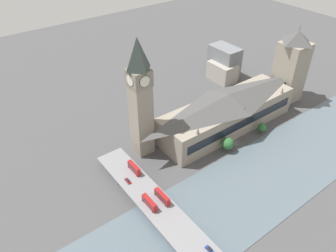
{
  "coord_description": "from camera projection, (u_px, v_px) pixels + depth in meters",
  "views": [
    {
      "loc": [
        -110.43,
        140.23,
        140.87
      ],
      "look_at": [
        23.3,
        40.08,
        18.47
      ],
      "focal_mm": 35.0,
      "sensor_mm": 36.0,
      "label": 1
    }
  ],
  "objects": [
    {
      "name": "car_southbound_lead",
      "position": [
        209.0,
        249.0,
        150.35
      ],
      "size": [
        4.49,
        1.92,
        1.29
      ],
      "color": "navy",
      "rests_on": "road_bridge"
    },
    {
      "name": "ground_plane",
      "position": [
        236.0,
        143.0,
        222.36
      ],
      "size": [
        600.0,
        600.0,
        0.0
      ],
      "primitive_type": "plane",
      "color": "#4C4C4F"
    },
    {
      "name": "city_block_west",
      "position": [
        224.0,
        62.0,
        293.17
      ],
      "size": [
        27.29,
        16.66,
        28.13
      ],
      "color": "slate",
      "rests_on": "ground_plane"
    },
    {
      "name": "river_water",
      "position": [
        275.0,
        170.0,
        201.04
      ],
      "size": [
        53.78,
        360.0,
        0.3
      ],
      "primitive_type": "cube",
      "color": "slate",
      "rests_on": "ground_plane"
    },
    {
      "name": "car_northbound_tail",
      "position": [
        128.0,
        181.0,
        185.31
      ],
      "size": [
        4.73,
        1.79,
        1.43
      ],
      "color": "maroon",
      "rests_on": "road_bridge"
    },
    {
      "name": "city_block_center",
      "position": [
        222.0,
        72.0,
        290.63
      ],
      "size": [
        24.33,
        16.35,
        16.23
      ],
      "color": "#A39E93",
      "rests_on": "ground_plane"
    },
    {
      "name": "tree_embankment_near",
      "position": [
        228.0,
        144.0,
        212.27
      ],
      "size": [
        8.02,
        8.02,
        10.25
      ],
      "color": "brown",
      "rests_on": "ground_plane"
    },
    {
      "name": "victoria_tower",
      "position": [
        291.0,
        67.0,
        253.27
      ],
      "size": [
        19.61,
        19.61,
        60.46
      ],
      "color": "gray",
      "rests_on": "ground_plane"
    },
    {
      "name": "double_decker_bus_mid",
      "position": [
        134.0,
        168.0,
        190.97
      ],
      "size": [
        10.78,
        2.53,
        5.02
      ],
      "color": "red",
      "rests_on": "road_bridge"
    },
    {
      "name": "double_decker_bus_rear",
      "position": [
        149.0,
        202.0,
        170.19
      ],
      "size": [
        11.05,
        2.61,
        4.69
      ],
      "color": "red",
      "rests_on": "road_bridge"
    },
    {
      "name": "tree_embankment_mid",
      "position": [
        262.0,
        127.0,
        228.98
      ],
      "size": [
        6.13,
        6.13,
        7.88
      ],
      "color": "brown",
      "rests_on": "ground_plane"
    },
    {
      "name": "road_bridge",
      "position": [
        177.0,
        229.0,
        161.53
      ],
      "size": [
        139.56,
        16.81,
        5.57
      ],
      "color": "slate",
      "rests_on": "ground_plane"
    },
    {
      "name": "double_decker_bus_lead",
      "position": [
        162.0,
        197.0,
        173.44
      ],
      "size": [
        11.46,
        2.53,
        4.72
      ],
      "color": "red",
      "rests_on": "road_bridge"
    },
    {
      "name": "clock_tower",
      "position": [
        140.0,
        97.0,
        192.03
      ],
      "size": [
        12.38,
        12.38,
        77.73
      ],
      "color": "gray",
      "rests_on": "ground_plane"
    },
    {
      "name": "parliament_hall",
      "position": [
        227.0,
        111.0,
        229.68
      ],
      "size": [
        29.99,
        105.62,
        27.35
      ],
      "color": "gray",
      "rests_on": "ground_plane"
    }
  ]
}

